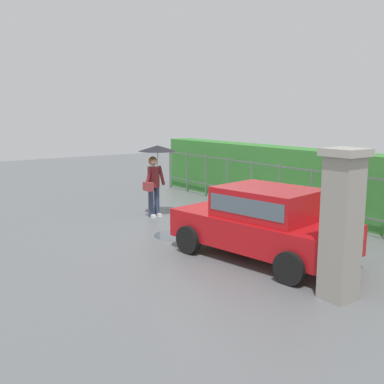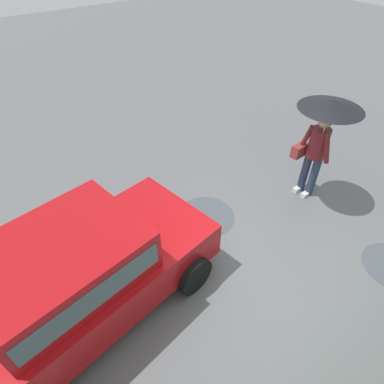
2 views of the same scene
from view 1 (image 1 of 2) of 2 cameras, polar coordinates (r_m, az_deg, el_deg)
name	(u,v)px [view 1 (image 1 of 2)]	position (r m, az deg, el deg)	size (l,w,h in m)	color
ground_plane	(211,227)	(11.88, 2.45, -4.40)	(40.00, 40.00, 0.00)	slate
car	(263,220)	(9.28, 8.99, -3.52)	(3.93, 2.34, 1.48)	#B71116
pedestrian	(156,164)	(12.82, -4.61, 3.56)	(1.08, 1.08, 2.04)	#2D3856
gate_pillar	(342,224)	(7.46, 18.32, -3.81)	(0.60, 0.60, 2.42)	gray
fence_section	(265,184)	(13.77, 9.13, 0.98)	(10.56, 0.05, 1.50)	#59605B
hedge_row	(284,178)	(14.34, 11.48, 1.77)	(11.51, 0.90, 1.90)	#387F33
puddle_near	(176,235)	(11.09, -2.03, -5.45)	(1.09, 1.09, 0.00)	#4C545B
puddle_far	(217,209)	(14.01, 3.23, -2.18)	(0.99, 0.99, 0.00)	#4C545B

